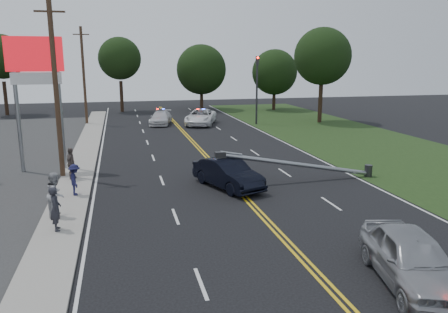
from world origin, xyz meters
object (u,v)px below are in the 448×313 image
object	(u,v)px
pylon_sign	(36,72)
utility_pole_mid	(56,89)
emergency_b	(161,118)
bystander_d	(71,163)
crashed_sedan	(228,174)
emergency_a	(201,117)
bystander_c	(75,180)
bystander_a	(56,209)
waiting_sedan	(412,259)
utility_pole_far	(84,76)
bystander_b	(56,194)
fallen_streetlight	(306,165)
traffic_signal	(257,84)

from	to	relation	value
pylon_sign	utility_pole_mid	world-z (taller)	utility_pole_mid
emergency_b	bystander_d	bearing A→B (deg)	-94.58
crashed_sedan	emergency_a	world-z (taller)	emergency_a
bystander_c	bystander_a	bearing A→B (deg)	166.98
pylon_sign	crashed_sedan	xyz separation A→B (m)	(10.09, -6.24, -5.22)
waiting_sedan	bystander_d	bearing A→B (deg)	139.85
utility_pole_mid	utility_pole_far	world-z (taller)	same
emergency_b	bystander_a	world-z (taller)	bystander_a
bystander_b	bystander_d	world-z (taller)	bystander_b
crashed_sedan	utility_pole_mid	bearing A→B (deg)	133.48
emergency_b	fallen_streetlight	bearing A→B (deg)	-62.54
bystander_b	waiting_sedan	bearing A→B (deg)	-120.15
fallen_streetlight	emergency_b	bearing A→B (deg)	103.54
bystander_a	bystander_b	xyz separation A→B (m)	(-0.20, 1.71, 0.09)
emergency_a	bystander_b	world-z (taller)	bystander_b
traffic_signal	bystander_b	distance (m)	30.37
pylon_sign	crashed_sedan	world-z (taller)	pylon_sign
emergency_a	traffic_signal	bearing A→B (deg)	10.61
traffic_signal	utility_pole_far	size ratio (longest dim) A/B	0.70
bystander_c	bystander_d	bearing A→B (deg)	-0.72
traffic_signal	emergency_a	xyz separation A→B (m)	(-5.82, 0.94, -3.39)
emergency_a	bystander_a	distance (m)	29.74
utility_pole_mid	emergency_a	xyz separation A→B (m)	(11.68, 18.94, -4.27)
emergency_b	bystander_b	size ratio (longest dim) A/B	2.50
fallen_streetlight	crashed_sedan	bearing A→B (deg)	-176.97
pylon_sign	traffic_signal	bearing A→B (deg)	40.39
utility_pole_far	emergency_a	bearing A→B (deg)	-14.69
fallen_streetlight	utility_pole_far	distance (m)	29.54
pylon_sign	emergency_a	xyz separation A→B (m)	(12.98, 16.94, -5.18)
bystander_b	emergency_a	bearing A→B (deg)	-16.07
bystander_c	emergency_b	bearing A→B (deg)	-24.30
utility_pole_far	bystander_a	size ratio (longest dim) A/B	5.72
emergency_b	bystander_c	world-z (taller)	bystander_c
waiting_sedan	utility_pole_mid	bearing A→B (deg)	139.60
waiting_sedan	bystander_a	distance (m)	12.86
pylon_sign	bystander_a	world-z (taller)	pylon_sign
waiting_sedan	bystander_c	distance (m)	15.58
pylon_sign	fallen_streetlight	world-z (taller)	pylon_sign
bystander_b	bystander_d	distance (m)	6.10
traffic_signal	bystander_d	xyz separation A→B (m)	(-16.91, -18.90, -3.20)
pylon_sign	emergency_a	bearing A→B (deg)	52.55
fallen_streetlight	waiting_sedan	xyz separation A→B (m)	(-1.71, -11.49, -0.09)
pylon_sign	bystander_a	xyz separation A→B (m)	(2.04, -10.71, -5.00)
crashed_sedan	bystander_a	world-z (taller)	bystander_a
bystander_a	waiting_sedan	bearing A→B (deg)	-130.73
traffic_signal	bystander_d	bearing A→B (deg)	-131.82
pylon_sign	utility_pole_mid	distance (m)	2.55
emergency_a	pylon_sign	bearing A→B (deg)	-107.63
waiting_sedan	bystander_d	size ratio (longest dim) A/B	2.73
utility_pole_far	bystander_b	distance (m)	29.29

